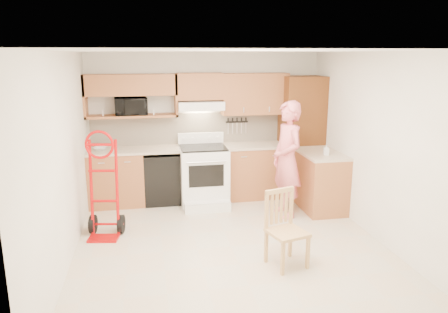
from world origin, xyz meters
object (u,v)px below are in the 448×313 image
object	(u,v)px
range	(204,171)
person	(287,160)
microwave	(131,106)
hand_truck	(103,190)
dining_chair	(287,230)

from	to	relation	value
range	person	distance (m)	1.43
microwave	hand_truck	world-z (taller)	microwave
hand_truck	microwave	bearing A→B (deg)	84.67
person	dining_chair	bearing A→B (deg)	-26.77
microwave	person	world-z (taller)	person
range	hand_truck	size ratio (longest dim) A/B	0.86
range	hand_truck	xyz separation A→B (m)	(-1.53, -1.06, 0.09)
range	hand_truck	distance (m)	1.86
range	dining_chair	world-z (taller)	range
hand_truck	range	bearing A→B (deg)	44.13
person	microwave	bearing A→B (deg)	-124.37
microwave	hand_truck	distance (m)	1.78
microwave	person	xyz separation A→B (m)	(2.33, -1.12, -0.74)
microwave	hand_truck	bearing A→B (deg)	-110.09
hand_truck	person	bearing A→B (deg)	16.37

